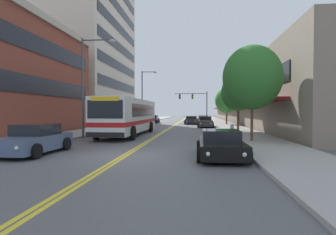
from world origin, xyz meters
name	(u,v)px	position (x,y,z in m)	size (l,w,h in m)	color
ground_plane	(179,122)	(0.00, 37.00, 0.00)	(240.00, 240.00, 0.00)	#565659
sidewalk_left	(141,122)	(-7.32, 37.00, 0.07)	(3.65, 106.00, 0.14)	#9E9B96
sidewalk_right	(219,122)	(7.32, 37.00, 0.07)	(3.65, 106.00, 0.14)	#9E9B96
centre_line	(179,122)	(0.00, 37.00, 0.00)	(0.34, 106.00, 0.01)	yellow
brick_storefront_left	(0,76)	(-13.88, 9.57, 5.11)	(9.24, 16.87, 10.20)	brown
office_tower_left	(85,39)	(-15.38, 30.54, 14.09)	(12.08, 21.20, 28.19)	beige
storefront_row_right	(253,101)	(13.37, 37.00, 3.83)	(9.10, 68.00, 7.66)	gray
city_bus	(129,115)	(-2.54, 10.48, 1.71)	(2.94, 11.89, 3.02)	silver
car_slate_blue_parked_left_near	(35,140)	(-4.43, 0.03, 0.65)	(2.09, 4.27, 1.41)	#475675
car_navy_parked_left_mid	(153,119)	(-4.41, 33.76, 0.63)	(2.03, 4.22, 1.37)	#19234C
car_white_parked_left_far	(137,122)	(-4.28, 21.02, 0.64)	(2.17, 4.52, 1.33)	white
car_black_parked_right_foreground	(221,145)	(4.32, -0.02, 0.56)	(2.11, 4.26, 1.20)	black
car_dark_grey_parked_right_mid	(205,122)	(4.34, 22.00, 0.66)	(2.00, 4.25, 1.40)	#38383D
car_silver_parked_right_far	(202,118)	(4.44, 43.79, 0.57)	(1.99, 4.39, 1.20)	#B7B7BC
car_red_parked_right_end	(203,120)	(4.40, 33.55, 0.62)	(2.12, 4.77, 1.32)	maroon
car_charcoal_moving_lead	(191,120)	(2.42, 30.51, 0.60)	(2.21, 4.68, 1.28)	#232328
traffic_signal_mast	(195,100)	(2.98, 39.36, 4.19)	(6.26, 0.38, 5.85)	#47474C
street_lamp_left_near	(88,78)	(-4.90, 7.30, 4.54)	(2.67, 0.28, 7.51)	#47474C
street_lamp_left_far	(144,93)	(-4.97, 28.89, 4.97)	(2.47, 0.28, 8.37)	#47474C
street_tree_right_near	(252,77)	(6.80, 5.70, 4.20)	(3.75, 3.75, 6.13)	brown
street_tree_right_mid	(238,93)	(7.30, 14.64, 3.87)	(3.30, 3.30, 5.56)	brown
street_tree_right_far	(227,100)	(7.72, 28.32, 3.68)	(3.46, 3.46, 5.46)	brown
fire_hydrant	(232,130)	(5.95, 8.75, 0.60)	(0.33, 0.25, 0.94)	#B7B7BC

